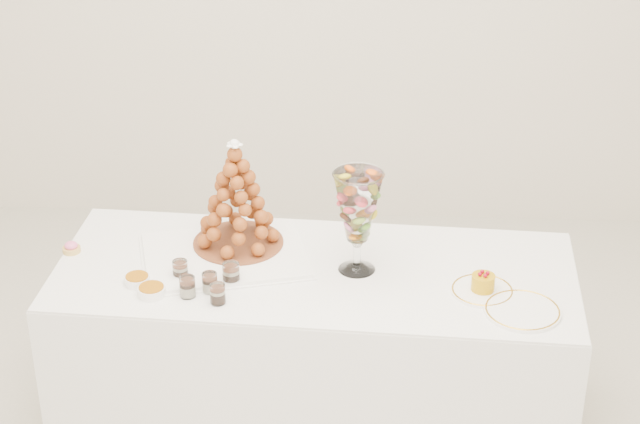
{
  "coord_description": "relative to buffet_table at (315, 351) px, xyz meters",
  "views": [
    {
      "loc": [
        0.2,
        -2.81,
        2.55
      ],
      "look_at": [
        0.05,
        0.22,
        0.95
      ],
      "focal_mm": 60.0,
      "sensor_mm": 36.0,
      "label": 1
    }
  ],
  "objects": [
    {
      "name": "verrine_b",
      "position": [
        -0.34,
        -0.16,
        0.37
      ],
      "size": [
        0.06,
        0.06,
        0.07
      ],
      "primitive_type": "cylinder",
      "rotation": [
        0.0,
        0.0,
        -0.13
      ],
      "color": "white",
      "rests_on": "buffet_table"
    },
    {
      "name": "lace_tray",
      "position": [
        -0.32,
        0.06,
        0.35
      ],
      "size": [
        0.63,
        0.53,
        0.02
      ],
      "primitive_type": "cube",
      "rotation": [
        0.0,
        0.0,
        0.26
      ],
      "color": "white",
      "rests_on": "buffet_table"
    },
    {
      "name": "ramekin_back",
      "position": [
        -0.59,
        -0.12,
        0.35
      ],
      "size": [
        0.09,
        0.09,
        0.03
      ],
      "primitive_type": "cylinder",
      "color": "white",
      "rests_on": "buffet_table"
    },
    {
      "name": "verrine_d",
      "position": [
        -0.41,
        -0.19,
        0.37
      ],
      "size": [
        0.07,
        0.07,
        0.07
      ],
      "primitive_type": "cylinder",
      "rotation": [
        0.0,
        0.0,
        -0.31
      ],
      "color": "white",
      "rests_on": "buffet_table"
    },
    {
      "name": "spare_plate",
      "position": [
        0.68,
        -0.23,
        0.34
      ],
      "size": [
        0.25,
        0.25,
        0.01
      ],
      "primitive_type": "cylinder",
      "color": "white",
      "rests_on": "buffet_table"
    },
    {
      "name": "verrine_c",
      "position": [
        -0.27,
        -0.11,
        0.38
      ],
      "size": [
        0.07,
        0.07,
        0.08
      ],
      "primitive_type": "cylinder",
      "rotation": [
        0.0,
        0.0,
        -0.32
      ],
      "color": "white",
      "rests_on": "buffet_table"
    },
    {
      "name": "pink_tart",
      "position": [
        -0.86,
        0.08,
        0.36
      ],
      "size": [
        0.06,
        0.06,
        0.04
      ],
      "color": "tan",
      "rests_on": "buffet_table"
    },
    {
      "name": "verrine_e",
      "position": [
        -0.3,
        -0.22,
        0.37
      ],
      "size": [
        0.05,
        0.05,
        0.07
      ],
      "primitive_type": "cylinder",
      "rotation": [
        0.0,
        0.0,
        0.0
      ],
      "color": "white",
      "rests_on": "buffet_table"
    },
    {
      "name": "macaron_vase",
      "position": [
        0.14,
        0.01,
        0.57
      ],
      "size": [
        0.17,
        0.17,
        0.36
      ],
      "color": "white",
      "rests_on": "buffet_table"
    },
    {
      "name": "cake_plate",
      "position": [
        0.56,
        -0.12,
        0.34
      ],
      "size": [
        0.21,
        0.21,
        0.01
      ],
      "primitive_type": "cylinder",
      "color": "white",
      "rests_on": "buffet_table"
    },
    {
      "name": "ramekin_front",
      "position": [
        -0.53,
        -0.19,
        0.35
      ],
      "size": [
        0.09,
        0.09,
        0.03
      ],
      "primitive_type": "cylinder",
      "color": "white",
      "rests_on": "buffet_table"
    },
    {
      "name": "buffet_table",
      "position": [
        0.0,
        0.0,
        0.0
      ],
      "size": [
        1.82,
        0.82,
        0.68
      ],
      "rotation": [
        0.0,
        0.0,
        -0.06
      ],
      "color": "white",
      "rests_on": "ground"
    },
    {
      "name": "verrine_a",
      "position": [
        -0.45,
        -0.08,
        0.37
      ],
      "size": [
        0.06,
        0.06,
        0.07
      ],
      "primitive_type": "cylinder",
      "rotation": [
        0.0,
        0.0,
        0.23
      ],
      "color": "white",
      "rests_on": "buffet_table"
    },
    {
      "name": "mousse_cake",
      "position": [
        0.56,
        -0.12,
        0.38
      ],
      "size": [
        0.08,
        0.08,
        0.07
      ],
      "color": "#C18F09",
      "rests_on": "cake_plate"
    },
    {
      "name": "croquembouche",
      "position": [
        -0.28,
        0.14,
        0.55
      ],
      "size": [
        0.32,
        0.32,
        0.4
      ],
      "rotation": [
        0.0,
        0.0,
        0.22
      ],
      "color": "brown",
      "rests_on": "lace_tray"
    }
  ]
}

